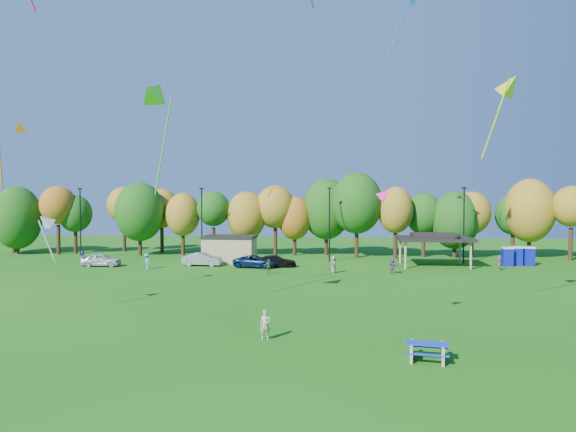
# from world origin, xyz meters

# --- Properties ---
(ground) EXTENTS (160.00, 160.00, 0.00)m
(ground) POSITION_xyz_m (0.00, 0.00, 0.00)
(ground) COLOR #19600F
(ground) RESTS_ON ground
(tree_line) EXTENTS (93.57, 10.55, 11.15)m
(tree_line) POSITION_xyz_m (-1.03, 45.51, 5.91)
(tree_line) COLOR black
(tree_line) RESTS_ON ground
(lamp_posts) EXTENTS (64.50, 0.25, 9.09)m
(lamp_posts) POSITION_xyz_m (2.00, 40.00, 4.90)
(lamp_posts) COLOR black
(lamp_posts) RESTS_ON ground
(utility_building) EXTENTS (6.30, 4.30, 3.25)m
(utility_building) POSITION_xyz_m (-10.00, 38.00, 1.64)
(utility_building) COLOR tan
(utility_building) RESTS_ON ground
(pavilion) EXTENTS (8.20, 6.20, 3.77)m
(pavilion) POSITION_xyz_m (14.00, 37.00, 3.23)
(pavilion) COLOR tan
(pavilion) RESTS_ON ground
(porta_potties) EXTENTS (3.75, 1.97, 2.18)m
(porta_potties) POSITION_xyz_m (23.67, 38.38, 1.10)
(porta_potties) COLOR #0B179A
(porta_potties) RESTS_ON ground
(picnic_table) EXTENTS (2.22, 1.93, 0.86)m
(picnic_table) POSITION_xyz_m (7.48, 1.99, 0.50)
(picnic_table) COLOR tan
(picnic_table) RESTS_ON ground
(kite_flyer) EXTENTS (0.64, 0.45, 1.64)m
(kite_flyer) POSITION_xyz_m (-0.76, 4.79, 0.82)
(kite_flyer) COLOR #BBA78C
(kite_flyer) RESTS_ON ground
(car_a) EXTENTS (4.55, 2.20, 1.50)m
(car_a) POSITION_xyz_m (-23.80, 32.87, 0.75)
(car_a) COLOR silver
(car_a) RESTS_ON ground
(car_b) EXTENTS (4.59, 1.70, 1.50)m
(car_b) POSITION_xyz_m (-12.44, 34.53, 0.75)
(car_b) COLOR gray
(car_b) RESTS_ON ground
(car_c) EXTENTS (5.20, 2.98, 1.36)m
(car_c) POSITION_xyz_m (-6.14, 33.70, 0.68)
(car_c) COLOR #0D2250
(car_c) RESTS_ON ground
(car_d) EXTENTS (4.89, 2.87, 1.33)m
(car_d) POSITION_xyz_m (-3.89, 34.32, 0.66)
(car_d) COLOR black
(car_d) RESTS_ON ground
(far_person_0) EXTENTS (0.54, 0.67, 1.61)m
(far_person_0) POSITION_xyz_m (20.39, 34.23, 0.80)
(far_person_0) COLOR #A14C71
(far_person_0) RESTS_ON ground
(far_person_1) EXTENTS (1.27, 1.15, 1.71)m
(far_person_1) POSITION_xyz_m (-17.81, 31.26, 0.85)
(far_person_1) COLOR #558FBB
(far_person_1) RESTS_ON ground
(far_person_2) EXTENTS (0.83, 1.01, 1.79)m
(far_person_2) POSITION_xyz_m (2.63, 30.35, 0.89)
(far_person_2) COLOR #929164
(far_person_2) RESTS_ON ground
(far_person_3) EXTENTS (1.08, 1.07, 1.76)m
(far_person_3) POSITION_xyz_m (-26.02, 32.84, 0.88)
(far_person_3) COLOR #4A53A4
(far_person_3) RESTS_ON ground
(far_person_4) EXTENTS (0.95, 0.86, 1.56)m
(far_person_4) POSITION_xyz_m (-3.96, 28.80, 0.78)
(far_person_4) COLOR #4A6B41
(far_person_4) RESTS_ON ground
(far_person_5) EXTENTS (1.07, 1.52, 1.58)m
(far_person_5) POSITION_xyz_m (8.70, 30.53, 0.79)
(far_person_5) COLOR #803989
(far_person_5) RESTS_ON ground
(kite_2) EXTENTS (2.06, 4.61, 7.63)m
(kite_2) POSITION_xyz_m (-8.25, 8.62, 14.43)
(kite_2) COLOR green
(kite_3) EXTENTS (3.06, 2.85, 5.60)m
(kite_3) POSITION_xyz_m (13.81, 10.65, 14.81)
(kite_3) COLOR #C6CE15
(kite_7) EXTENTS (1.76, 2.07, 3.48)m
(kite_7) POSITION_xyz_m (-16.56, 9.92, 6.22)
(kite_7) COLOR white
(kite_8) EXTENTS (1.85, 2.95, 5.25)m
(kite_8) POSITION_xyz_m (-19.87, 12.29, 12.89)
(kite_8) COLOR orange
(kite_11) EXTENTS (1.19, 0.96, 1.09)m
(kite_11) POSITION_xyz_m (5.87, 6.97, 7.99)
(kite_11) COLOR #FF0E9A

